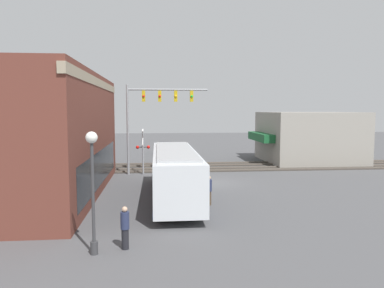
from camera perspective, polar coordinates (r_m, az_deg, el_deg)
ground_plane at (r=27.99m, az=2.65°, el=-5.91°), size 120.00×120.00×0.00m
brick_building at (r=25.71m, az=-24.14°, el=1.26°), size 17.49×9.34×7.66m
shop_building at (r=41.23m, az=17.27°, el=1.06°), size 8.94×10.33×5.16m
city_bus at (r=22.72m, az=-2.64°, el=-4.21°), size 11.99×2.59×3.04m
traffic_signal_gantry at (r=31.41m, az=-6.01°, el=5.55°), size 0.42×6.76×7.48m
crossing_signal at (r=31.50m, az=-7.49°, el=-0.48°), size 1.41×1.18×3.81m
streetlamp at (r=14.32m, az=-14.91°, el=-5.57°), size 0.44×0.44×4.62m
rail_track_near at (r=33.85m, az=1.23°, el=-3.92°), size 2.60×60.00×0.15m
rail_track_far at (r=36.99m, az=0.65°, el=-3.13°), size 2.60×60.00×0.15m
parked_car_grey at (r=38.77m, az=-3.79°, el=-1.82°), size 4.38×1.82×1.40m
parked_car_black at (r=46.03m, az=-4.05°, el=-0.69°), size 4.89×1.82×1.44m
pedestrian_near_bus at (r=21.42m, az=2.59°, el=-7.04°), size 0.34×0.34×1.68m
pedestrian_by_lamp at (r=15.06m, az=-10.18°, el=-12.41°), size 0.34×0.34×1.69m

